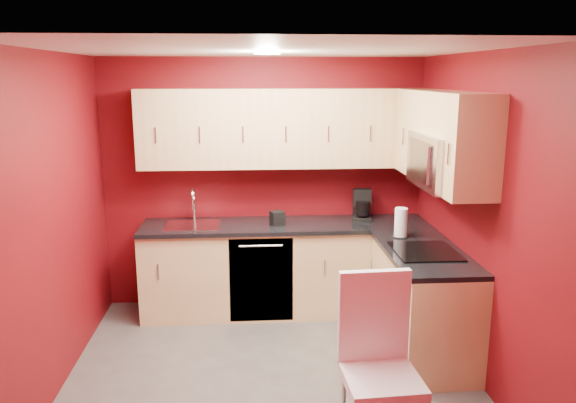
{
  "coord_description": "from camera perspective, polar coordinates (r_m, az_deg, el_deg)",
  "views": [
    {
      "loc": [
        -0.15,
        -4.09,
        2.32
      ],
      "look_at": [
        0.18,
        0.55,
        1.27
      ],
      "focal_mm": 35.0,
      "sensor_mm": 36.0,
      "label": 1
    }
  ],
  "objects": [
    {
      "name": "floor",
      "position": [
        4.71,
        -1.75,
        -16.85
      ],
      "size": [
        3.2,
        3.2,
        0.0
      ],
      "primitive_type": "plane",
      "color": "#54514E",
      "rests_on": "ground"
    },
    {
      "name": "ceiling",
      "position": [
        4.1,
        -2.0,
        15.18
      ],
      "size": [
        3.2,
        3.2,
        0.0
      ],
      "primitive_type": "plane",
      "rotation": [
        3.14,
        0.0,
        0.0
      ],
      "color": "white",
      "rests_on": "wall_back"
    },
    {
      "name": "wall_back",
      "position": [
        5.7,
        -2.46,
        1.84
      ],
      "size": [
        3.2,
        0.0,
        3.2
      ],
      "primitive_type": "plane",
      "rotation": [
        1.57,
        0.0,
        0.0
      ],
      "color": "#61090E",
      "rests_on": "floor"
    },
    {
      "name": "wall_front",
      "position": [
        2.81,
        -0.64,
        -9.7
      ],
      "size": [
        3.2,
        0.0,
        3.2
      ],
      "primitive_type": "plane",
      "rotation": [
        -1.57,
        0.0,
        0.0
      ],
      "color": "#61090E",
      "rests_on": "floor"
    },
    {
      "name": "wall_left",
      "position": [
        4.47,
        -22.83,
        -2.18
      ],
      "size": [
        0.0,
        3.0,
        3.0
      ],
      "primitive_type": "plane",
      "rotation": [
        1.57,
        0.0,
        1.57
      ],
      "color": "#61090E",
      "rests_on": "floor"
    },
    {
      "name": "wall_right",
      "position": [
        4.58,
        18.57,
        -1.51
      ],
      "size": [
        0.0,
        3.0,
        3.0
      ],
      "primitive_type": "plane",
      "rotation": [
        1.57,
        0.0,
        -1.57
      ],
      "color": "#61090E",
      "rests_on": "floor"
    },
    {
      "name": "base_cabinets_back",
      "position": [
        5.63,
        -0.24,
        -6.88
      ],
      "size": [
        2.8,
        0.6,
        0.87
      ],
      "primitive_type": "cube",
      "color": "#ECC886",
      "rests_on": "floor"
    },
    {
      "name": "base_cabinets_right",
      "position": [
        4.95,
        13.53,
        -10.06
      ],
      "size": [
        0.6,
        1.3,
        0.87
      ],
      "primitive_type": "cube",
      "color": "#ECC886",
      "rests_on": "floor"
    },
    {
      "name": "countertop_back",
      "position": [
        5.48,
        -0.24,
        -2.45
      ],
      "size": [
        2.8,
        0.63,
        0.04
      ],
      "primitive_type": "cube",
      "color": "black",
      "rests_on": "base_cabinets_back"
    },
    {
      "name": "countertop_right",
      "position": [
        4.78,
        13.69,
        -5.1
      ],
      "size": [
        0.63,
        1.27,
        0.04
      ],
      "primitive_type": "cube",
      "color": "black",
      "rests_on": "base_cabinets_right"
    },
    {
      "name": "upper_cabinets_back",
      "position": [
        5.45,
        -0.35,
        7.47
      ],
      "size": [
        2.8,
        0.35,
        0.75
      ],
      "primitive_type": "cube",
      "color": "tan",
      "rests_on": "wall_back"
    },
    {
      "name": "upper_cabinets_right",
      "position": [
        4.82,
        15.17,
        7.09
      ],
      "size": [
        0.35,
        1.55,
        0.75
      ],
      "color": "tan",
      "rests_on": "wall_right"
    },
    {
      "name": "microwave",
      "position": [
        4.61,
        15.61,
        3.98
      ],
      "size": [
        0.42,
        0.76,
        0.42
      ],
      "color": "silver",
      "rests_on": "upper_cabinets_right"
    },
    {
      "name": "cooktop",
      "position": [
        4.74,
        13.78,
        -4.94
      ],
      "size": [
        0.5,
        0.55,
        0.01
      ],
      "primitive_type": "cube",
      "color": "black",
      "rests_on": "countertop_right"
    },
    {
      "name": "sink",
      "position": [
        5.5,
        -9.65,
        -1.99
      ],
      "size": [
        0.52,
        0.42,
        0.35
      ],
      "color": "silver",
      "rests_on": "countertop_back"
    },
    {
      "name": "dishwasher_front",
      "position": [
        5.35,
        -2.73,
        -7.98
      ],
      "size": [
        0.6,
        0.02,
        0.82
      ],
      "primitive_type": "cube",
      "color": "black",
      "rests_on": "base_cabinets_back"
    },
    {
      "name": "downlight",
      "position": [
        4.4,
        -2.15,
        14.81
      ],
      "size": [
        0.2,
        0.2,
        0.01
      ],
      "primitive_type": "cylinder",
      "color": "white",
      "rests_on": "ceiling"
    },
    {
      "name": "coffee_maker",
      "position": [
        5.65,
        7.56,
        -0.33
      ],
      "size": [
        0.21,
        0.26,
        0.3
      ],
      "primitive_type": null,
      "rotation": [
        0.0,
        0.0,
        -0.14
      ],
      "color": "black",
      "rests_on": "countertop_back"
    },
    {
      "name": "napkin_holder",
      "position": [
        5.42,
        -1.09,
        -1.7
      ],
      "size": [
        0.15,
        0.15,
        0.13
      ],
      "primitive_type": null,
      "rotation": [
        0.0,
        0.0,
        0.32
      ],
      "color": "black",
      "rests_on": "countertop_back"
    },
    {
      "name": "paper_towel",
      "position": [
        5.09,
        11.4,
        -2.12
      ],
      "size": [
        0.18,
        0.18,
        0.26
      ],
      "primitive_type": null,
      "rotation": [
        0.0,
        0.0,
        0.18
      ],
      "color": "silver",
      "rests_on": "countertop_right"
    },
    {
      "name": "dining_chair",
      "position": [
        3.62,
        9.49,
        -16.51
      ],
      "size": [
        0.48,
        0.5,
        1.13
      ],
      "primitive_type": null,
      "rotation": [
        0.0,
        0.0,
        0.06
      ],
      "color": "white",
      "rests_on": "floor"
    }
  ]
}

